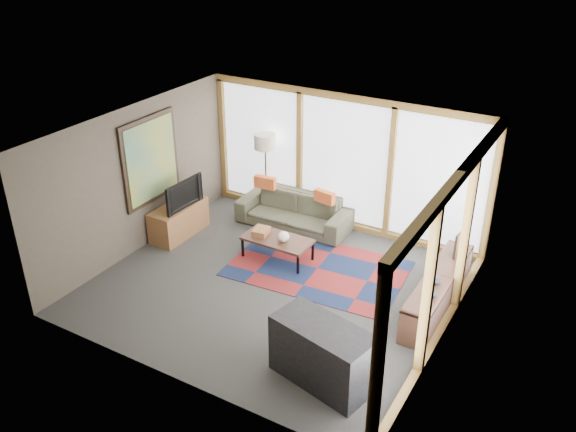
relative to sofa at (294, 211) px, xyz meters
The scene contains 17 objects.
ground 2.12m from the sofa, 68.55° to the right, with size 5.50×5.50×0.00m, color #2D2D2B.
room_envelope 2.24m from the sofa, 47.77° to the right, with size 5.52×5.02×2.62m.
rug 1.63m from the sofa, 45.83° to the right, with size 2.89×1.86×0.01m, color maroon.
sofa is the anchor object (origin of this frame).
pillow_left 0.79m from the sofa, behind, with size 0.43×0.13×0.24m, color #CC5625.
pillow_right 0.75m from the sofa, ahead, with size 0.41×0.12×0.23m, color #CC5625.
floor_lamp 0.93m from the sofa, 165.04° to the left, with size 0.42×0.42×1.67m, color black, non-canonical shape.
coffee_table 1.25m from the sofa, 73.63° to the right, with size 1.19×0.60×0.40m, color #372016, non-canonical shape.
book_stack 1.20m from the sofa, 88.99° to the right, with size 0.24×0.31×0.10m, color brown.
vase 1.32m from the sofa, 68.30° to the right, with size 0.20×0.20×0.17m, color silver.
bookshelf 3.42m from the sofa, 20.66° to the right, with size 0.42×2.29×0.57m, color #372016, non-canonical shape.
bowl_a 3.71m from the sofa, 29.02° to the right, with size 0.18×0.18×0.09m, color black.
bowl_b 3.52m from the sofa, 24.33° to the right, with size 0.17×0.17×0.08m, color black.
shelf_picture 3.33m from the sofa, ahead, with size 0.04×0.32×0.41m, color black.
tv_console 2.16m from the sofa, 141.27° to the right, with size 0.50×1.19×0.60m, color brown.
television 2.16m from the sofa, 139.81° to the right, with size 0.93×0.12×0.54m, color black.
bar_counter 4.26m from the sofa, 55.55° to the right, with size 1.33×0.62×0.84m, color black.
Camera 1 is at (4.30, -7.05, 5.53)m, focal length 38.00 mm.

